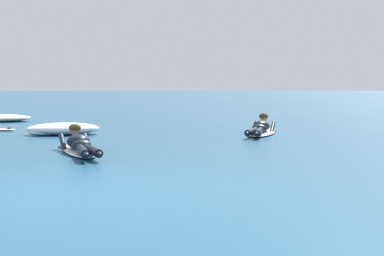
% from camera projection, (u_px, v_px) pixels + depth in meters
% --- Properties ---
extents(ground_plane, '(120.00, 120.00, 0.00)m').
position_uv_depth(ground_plane, '(146.00, 126.00, 16.74)').
color(ground_plane, navy).
extents(surfer_near, '(1.24, 2.57, 0.55)m').
position_uv_depth(surfer_near, '(82.00, 145.00, 10.52)').
color(surfer_near, silver).
rests_on(surfer_near, ground).
extents(surfer_far, '(1.11, 2.51, 0.54)m').
position_uv_depth(surfer_far, '(263.00, 129.00, 14.15)').
color(surfer_far, silver).
rests_on(surfer_far, ground).
extents(whitewater_mid_left, '(1.87, 1.31, 0.29)m').
position_uv_depth(whitewater_mid_left, '(66.00, 129.00, 14.18)').
color(whitewater_mid_left, white).
rests_on(whitewater_mid_left, ground).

